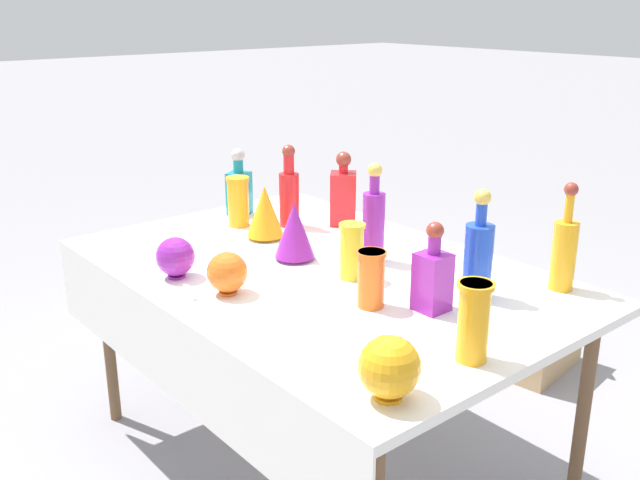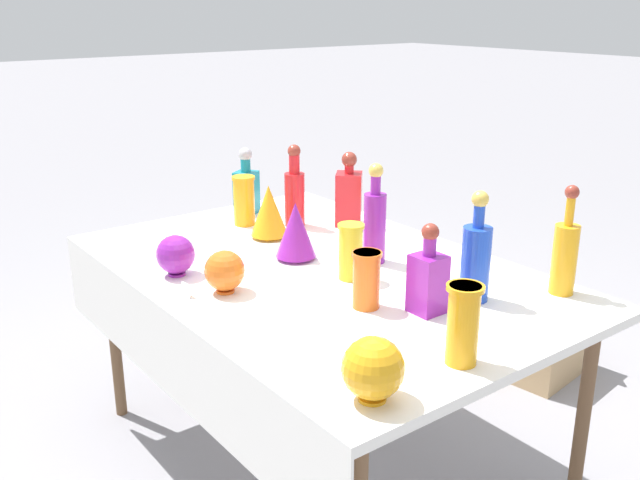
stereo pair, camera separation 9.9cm
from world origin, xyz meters
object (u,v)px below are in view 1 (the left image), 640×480
(slender_vase_0, at_px, (352,249))
(round_bowl_2, at_px, (389,367))
(cardboard_box_behind_left, at_px, (515,330))
(square_decanter_1, at_px, (239,187))
(square_decanter_2, at_px, (343,195))
(fluted_vase_1, at_px, (294,230))
(cardboard_box_behind_right, at_px, (490,317))
(round_bowl_1, at_px, (227,272))
(round_bowl_0, at_px, (175,257))
(slender_vase_3, at_px, (371,277))
(tall_bottle_1, at_px, (564,250))
(slender_vase_1, at_px, (238,200))
(tall_bottle_2, at_px, (478,256))
(tall_bottle_0, at_px, (374,221))
(fluted_vase_0, at_px, (265,212))
(tall_bottle_3, at_px, (289,193))
(slender_vase_2, at_px, (474,319))
(square_decanter_0, at_px, (433,276))

(slender_vase_0, xyz_separation_m, round_bowl_2, (0.60, -0.43, -0.02))
(round_bowl_2, relative_size, cardboard_box_behind_left, 0.28)
(square_decanter_1, relative_size, square_decanter_2, 0.95)
(fluted_vase_1, distance_m, cardboard_box_behind_right, 1.46)
(slender_vase_0, distance_m, round_bowl_1, 0.41)
(slender_vase_0, bearing_deg, round_bowl_2, -35.73)
(fluted_vase_1, xyz_separation_m, cardboard_box_behind_left, (0.11, 1.21, -0.71))
(square_decanter_1, height_order, fluted_vase_1, square_decanter_1)
(square_decanter_2, relative_size, round_bowl_0, 2.19)
(slender_vase_3, bearing_deg, round_bowl_2, -39.12)
(tall_bottle_1, height_order, square_decanter_2, tall_bottle_1)
(cardboard_box_behind_right, bearing_deg, square_decanter_1, -115.00)
(slender_vase_0, distance_m, slender_vase_1, 0.71)
(round_bowl_0, bearing_deg, round_bowl_1, 13.62)
(tall_bottle_1, distance_m, tall_bottle_2, 0.29)
(round_bowl_0, height_order, round_bowl_2, round_bowl_2)
(slender_vase_0, bearing_deg, tall_bottle_0, 114.05)
(tall_bottle_0, distance_m, fluted_vase_0, 0.46)
(tall_bottle_2, bearing_deg, cardboard_box_behind_right, 123.44)
(slender_vase_1, bearing_deg, square_decanter_2, 53.01)
(tall_bottle_1, distance_m, tall_bottle_3, 1.09)
(tall_bottle_2, distance_m, slender_vase_0, 0.40)
(tall_bottle_1, relative_size, cardboard_box_behind_left, 0.64)
(slender_vase_2, bearing_deg, fluted_vase_1, 172.67)
(tall_bottle_2, bearing_deg, cardboard_box_behind_left, 116.92)
(cardboard_box_behind_left, bearing_deg, round_bowl_2, -65.02)
(tall_bottle_3, distance_m, square_decanter_1, 0.27)
(tall_bottle_1, bearing_deg, cardboard_box_behind_right, 136.04)
(slender_vase_1, distance_m, cardboard_box_behind_left, 1.46)
(tall_bottle_1, xyz_separation_m, fluted_vase_0, (-0.99, -0.42, -0.02))
(slender_vase_0, bearing_deg, slender_vase_2, -13.40)
(tall_bottle_2, bearing_deg, tall_bottle_0, -177.34)
(slender_vase_3, height_order, round_bowl_2, slender_vase_3)
(cardboard_box_behind_left, bearing_deg, tall_bottle_1, -49.43)
(round_bowl_0, bearing_deg, tall_bottle_0, 63.83)
(tall_bottle_0, relative_size, tall_bottle_1, 1.01)
(slender_vase_0, bearing_deg, cardboard_box_behind_right, 105.20)
(square_decanter_0, bearing_deg, square_decanter_1, 174.09)
(tall_bottle_0, relative_size, square_decanter_1, 1.23)
(tall_bottle_0, relative_size, round_bowl_2, 2.27)
(fluted_vase_1, height_order, round_bowl_0, fluted_vase_1)
(tall_bottle_3, xyz_separation_m, slender_vase_0, (0.58, -0.19, -0.04))
(square_decanter_0, relative_size, round_bowl_2, 1.76)
(tall_bottle_3, height_order, slender_vase_2, tall_bottle_3)
(slender_vase_0, bearing_deg, round_bowl_0, -130.38)
(square_decanter_0, bearing_deg, slender_vase_0, -178.47)
(slender_vase_2, height_order, round_bowl_0, slender_vase_2)
(tall_bottle_2, height_order, slender_vase_0, tall_bottle_2)
(slender_vase_0, xyz_separation_m, fluted_vase_0, (-0.51, 0.02, 0.01))
(tall_bottle_0, bearing_deg, square_decanter_1, -177.41)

